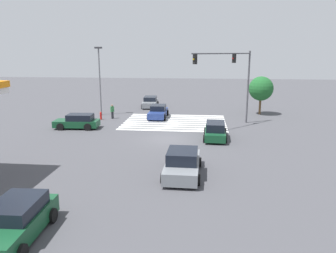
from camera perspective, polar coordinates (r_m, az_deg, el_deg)
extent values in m
plane|color=#47474C|center=(27.81, 0.00, -2.22)|extent=(127.97, 127.97, 0.00)
cube|color=silver|center=(38.22, 1.66, 1.98)|extent=(10.63, 0.60, 0.01)
cube|color=silver|center=(37.29, 1.55, 1.70)|extent=(10.63, 0.60, 0.01)
cube|color=silver|center=(36.36, 1.44, 1.41)|extent=(10.63, 0.60, 0.01)
cube|color=silver|center=(35.44, 1.32, 1.11)|extent=(10.63, 0.60, 0.01)
cube|color=silver|center=(34.51, 1.19, 0.78)|extent=(10.63, 0.60, 0.01)
cube|color=silver|center=(33.58, 1.05, 0.44)|extent=(10.63, 0.60, 0.01)
cube|color=silver|center=(32.66, 0.91, 0.08)|extent=(10.63, 0.60, 0.01)
cube|color=silver|center=(31.74, 0.76, -0.30)|extent=(10.63, 0.60, 0.01)
cube|color=silver|center=(30.82, 0.60, -0.70)|extent=(10.63, 0.60, 0.01)
cylinder|color=#47474C|center=(34.66, 13.76, 6.61)|extent=(0.18, 0.18, 7.34)
cylinder|color=#47474C|center=(31.40, 9.58, 12.43)|extent=(5.70, 5.70, 0.12)
cube|color=black|center=(32.61, 11.44, 11.54)|extent=(0.40, 0.40, 0.84)
sphere|color=red|center=(32.49, 11.25, 11.55)|extent=(0.16, 0.16, 0.16)
cube|color=black|center=(28.83, 4.72, 11.60)|extent=(0.40, 0.40, 0.84)
sphere|color=gold|center=(28.72, 4.49, 11.59)|extent=(0.16, 0.16, 0.16)
cube|color=gray|center=(43.75, -3.13, 4.03)|extent=(2.01, 4.38, 0.67)
cube|color=black|center=(44.01, -3.09, 4.89)|extent=(1.72, 2.38, 0.54)
cylinder|color=black|center=(42.39, -2.09, 3.48)|extent=(0.25, 0.62, 0.61)
cylinder|color=black|center=(42.58, -4.52, 3.49)|extent=(0.25, 0.62, 0.61)
cylinder|color=black|center=(45.01, -1.81, 4.04)|extent=(0.25, 0.62, 0.61)
cylinder|color=black|center=(45.18, -4.10, 4.05)|extent=(0.25, 0.62, 0.61)
cube|color=navy|center=(36.66, -1.73, 2.32)|extent=(1.77, 4.45, 0.66)
cube|color=black|center=(36.71, -1.71, 3.32)|extent=(1.59, 2.03, 0.58)
cylinder|color=black|center=(35.24, -0.58, 1.60)|extent=(0.22, 0.68, 0.68)
cylinder|color=black|center=(35.49, -3.47, 1.66)|extent=(0.22, 0.68, 0.68)
cylinder|color=black|center=(37.93, -0.10, 2.41)|extent=(0.22, 0.68, 0.68)
cylinder|color=black|center=(38.17, -2.79, 2.46)|extent=(0.22, 0.68, 0.68)
cube|color=#144728|center=(32.81, -15.61, 0.54)|extent=(4.31, 2.00, 0.62)
cube|color=black|center=(32.58, -15.06, 1.58)|extent=(2.48, 1.71, 0.59)
cylinder|color=black|center=(32.45, -18.26, -0.05)|extent=(0.69, 0.26, 0.68)
cylinder|color=black|center=(34.08, -17.23, 0.62)|extent=(0.69, 0.26, 0.68)
cylinder|color=black|center=(31.63, -13.83, -0.10)|extent=(0.69, 0.26, 0.68)
cylinder|color=black|center=(33.30, -13.00, 0.59)|extent=(0.69, 0.26, 0.68)
cube|color=#144728|center=(28.25, 8.21, -1.10)|extent=(1.83, 4.45, 0.62)
cube|color=black|center=(27.84, 8.26, 0.05)|extent=(1.59, 2.47, 0.67)
cylinder|color=black|center=(29.62, 6.53, -0.73)|extent=(0.24, 0.64, 0.63)
cylinder|color=black|center=(29.63, 9.86, -0.83)|extent=(0.24, 0.64, 0.63)
cylinder|color=black|center=(26.98, 6.37, -2.09)|extent=(0.24, 0.64, 0.63)
cylinder|color=black|center=(27.00, 10.03, -2.20)|extent=(0.24, 0.64, 0.63)
cube|color=#144728|center=(14.80, -25.16, -15.39)|extent=(2.05, 4.45, 0.77)
cube|color=black|center=(14.75, -24.85, -12.59)|extent=(1.78, 2.45, 0.55)
cylinder|color=black|center=(13.47, -24.14, -19.43)|extent=(0.25, 0.64, 0.64)
cylinder|color=black|center=(15.59, -19.46, -14.39)|extent=(0.25, 0.64, 0.64)
cylinder|color=black|center=(16.40, -25.80, -13.57)|extent=(0.25, 0.64, 0.64)
cube|color=gray|center=(19.89, 2.54, -6.92)|extent=(2.02, 4.87, 0.71)
cube|color=black|center=(19.53, 2.53, -5.13)|extent=(1.79, 2.26, 0.69)
cylinder|color=black|center=(21.46, 0.15, -6.02)|extent=(0.23, 0.61, 0.61)
cylinder|color=black|center=(21.34, 5.53, -6.19)|extent=(0.23, 0.61, 0.61)
cylinder|color=black|center=(18.67, -0.92, -8.99)|extent=(0.23, 0.61, 0.61)
cylinder|color=black|center=(18.53, 5.30, -9.23)|extent=(0.23, 0.61, 0.61)
cylinder|color=#38383D|center=(36.78, -9.54, 1.97)|extent=(0.14, 0.14, 0.76)
cylinder|color=#38383D|center=(36.71, -9.76, 1.94)|extent=(0.14, 0.14, 0.76)
cube|color=#337A42|center=(36.62, -9.69, 3.00)|extent=(0.42, 0.40, 0.60)
sphere|color=#8C6647|center=(36.56, -9.72, 3.62)|extent=(0.21, 0.21, 0.21)
cylinder|color=slate|center=(38.86, -11.77, 7.54)|extent=(0.16, 0.16, 7.58)
cube|color=#333338|center=(38.70, -12.04, 13.28)|extent=(0.80, 0.36, 0.20)
cylinder|color=brown|center=(40.12, 15.71, 3.36)|extent=(0.26, 0.26, 1.86)
sphere|color=#1E5B28|center=(39.84, 15.90, 6.38)|extent=(2.82, 2.82, 2.82)
cylinder|color=red|center=(36.47, -11.61, 1.74)|extent=(0.22, 0.22, 0.70)
sphere|color=red|center=(36.39, -11.64, 2.37)|extent=(0.20, 0.20, 0.20)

